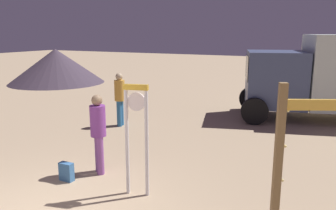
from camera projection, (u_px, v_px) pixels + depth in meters
The scene contains 6 objects.
standing_clock at pixel (137, 130), 6.20m from camera, with size 0.47×0.18×2.12m.
arrow_sign at pixel (308, 142), 4.41m from camera, with size 1.09×0.63×2.41m.
person_near_clock at pixel (98, 130), 7.24m from camera, with size 0.33×0.33×1.74m.
backpack at pixel (67, 172), 7.01m from camera, with size 0.31×0.18×0.39m.
person_distant at pixel (120, 97), 10.96m from camera, with size 0.33×0.33×1.75m.
dome_tent at pixel (56, 66), 20.36m from camera, with size 5.66×5.66×2.06m.
Camera 1 is at (4.15, -3.42, 3.03)m, focal length 36.10 mm.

